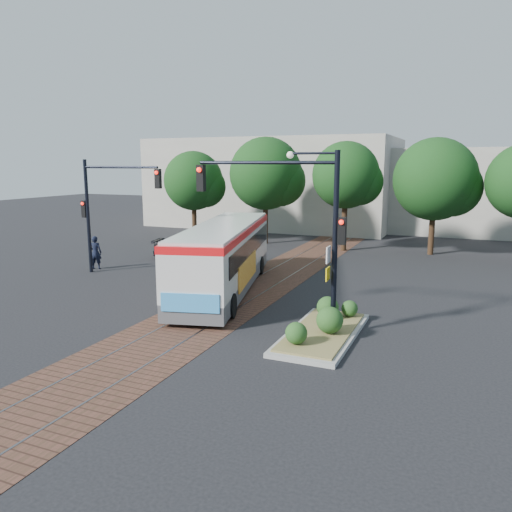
# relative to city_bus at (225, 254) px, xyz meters

# --- Properties ---
(ground) EXTENTS (120.00, 120.00, 0.00)m
(ground) POSITION_rel_city_bus_xyz_m (1.07, -3.34, -1.72)
(ground) COLOR black
(ground) RESTS_ON ground
(trackbed) EXTENTS (3.60, 40.00, 0.02)m
(trackbed) POSITION_rel_city_bus_xyz_m (1.07, 0.66, -1.71)
(trackbed) COLOR #543226
(trackbed) RESTS_ON ground
(tree_row) EXTENTS (26.40, 5.60, 7.67)m
(tree_row) POSITION_rel_city_bus_xyz_m (2.28, 13.08, 3.13)
(tree_row) COLOR #382314
(tree_row) RESTS_ON ground
(warehouses) EXTENTS (40.00, 13.00, 8.00)m
(warehouses) POSITION_rel_city_bus_xyz_m (0.54, 25.40, 2.10)
(warehouses) COLOR #ADA899
(warehouses) RESTS_ON ground
(city_bus) EXTENTS (5.25, 11.72, 3.08)m
(city_bus) POSITION_rel_city_bus_xyz_m (0.00, 0.00, 0.00)
(city_bus) COLOR #4B4B4E
(city_bus) RESTS_ON ground
(traffic_island) EXTENTS (2.20, 5.20, 1.13)m
(traffic_island) POSITION_rel_city_bus_xyz_m (5.89, -4.24, -1.39)
(traffic_island) COLOR gray
(traffic_island) RESTS_ON ground
(signal_pole_main) EXTENTS (5.49, 0.46, 6.00)m
(signal_pole_main) POSITION_rel_city_bus_xyz_m (4.93, -4.15, 2.44)
(signal_pole_main) COLOR black
(signal_pole_main) RESTS_ON ground
(signal_pole_left) EXTENTS (4.99, 0.34, 6.00)m
(signal_pole_left) POSITION_rel_city_bus_xyz_m (-7.30, 0.65, 2.15)
(signal_pole_left) COLOR black
(signal_pole_left) RESTS_ON ground
(officer) EXTENTS (0.80, 0.68, 1.85)m
(officer) POSITION_rel_city_bus_xyz_m (-8.74, 1.40, -0.79)
(officer) COLOR black
(officer) RESTS_ON ground
(parked_car) EXTENTS (4.44, 2.42, 1.22)m
(parked_car) POSITION_rel_city_bus_xyz_m (-5.46, 5.82, -1.11)
(parked_car) COLOR black
(parked_car) RESTS_ON ground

